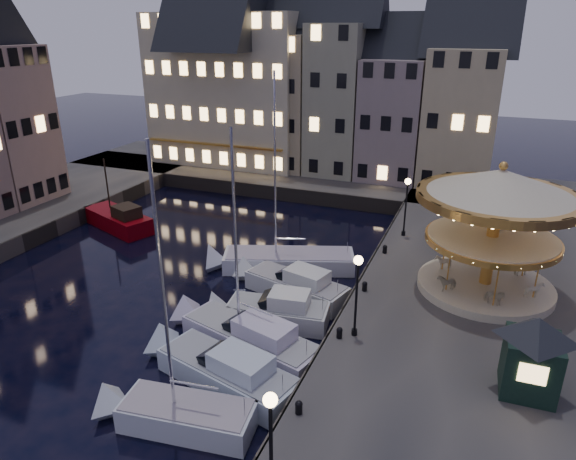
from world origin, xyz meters
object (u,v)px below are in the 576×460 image
at_px(bollard_c, 365,286).
at_px(motorboat_a, 175,414).
at_px(motorboat_f, 280,261).
at_px(streetlamp_c, 406,199).
at_px(streetlamp_b, 357,284).
at_px(red_fishing_boat, 119,220).
at_px(streetlamp_a, 271,434).
at_px(ticket_kiosk, 535,343).
at_px(motorboat_b, 221,370).
at_px(bollard_d, 385,249).
at_px(motorboat_c, 244,336).
at_px(bollard_b, 339,332).
at_px(carousel, 497,208).
at_px(motorboat_e, 291,285).
at_px(bollard_a, 299,407).
at_px(motorboat_d, 270,312).

height_order(bollard_c, motorboat_a, motorboat_a).
bearing_deg(motorboat_f, streetlamp_c, 38.60).
height_order(streetlamp_b, red_fishing_boat, red_fishing_boat).
xyz_separation_m(streetlamp_a, ticket_kiosk, (7.51, 8.63, -0.42)).
relative_size(streetlamp_c, motorboat_f, 0.33).
distance_m(motorboat_a, motorboat_b, 3.16).
bearing_deg(red_fishing_boat, motorboat_b, -39.56).
bearing_deg(bollard_d, motorboat_c, -112.73).
distance_m(streetlamp_c, bollard_b, 14.22).
height_order(streetlamp_a, motorboat_c, motorboat_c).
xyz_separation_m(motorboat_c, carousel, (10.92, 8.30, 5.47)).
relative_size(motorboat_b, motorboat_f, 0.62).
relative_size(streetlamp_a, red_fishing_boat, 0.59).
bearing_deg(red_fishing_boat, motorboat_a, -46.11).
xyz_separation_m(bollard_b, carousel, (6.23, 7.60, 4.55)).
xyz_separation_m(bollard_b, motorboat_c, (-4.69, -0.70, -0.92)).
relative_size(streetlamp_b, motorboat_e, 0.56).
distance_m(bollard_b, motorboat_c, 4.83).
bearing_deg(motorboat_e, red_fishing_boat, 163.31).
relative_size(bollard_a, bollard_b, 1.00).
xyz_separation_m(streetlamp_c, bollard_d, (-0.60, -3.50, -2.41)).
xyz_separation_m(bollard_a, ticket_kiosk, (8.11, 4.63, 2.00)).
bearing_deg(bollard_d, carousel, -24.96).
distance_m(streetlamp_a, motorboat_d, 12.97).
relative_size(bollard_a, motorboat_a, 0.05).
relative_size(streetlamp_b, motorboat_b, 0.53).
bearing_deg(motorboat_a, bollard_d, 73.94).
relative_size(carousel, ticket_kiosk, 2.18).
bearing_deg(motorboat_b, motorboat_a, -97.52).
distance_m(motorboat_c, red_fishing_boat, 19.82).
xyz_separation_m(motorboat_b, red_fishing_boat, (-16.67, 13.77, 0.04)).
height_order(bollard_c, motorboat_d, motorboat_d).
relative_size(motorboat_f, carousel, 1.52).
height_order(bollard_a, motorboat_f, motorboat_f).
height_order(streetlamp_b, ticket_kiosk, streetlamp_b).
height_order(motorboat_a, motorboat_e, motorboat_a).
bearing_deg(motorboat_d, motorboat_e, 91.78).
height_order(streetlamp_b, motorboat_e, streetlamp_b).
bearing_deg(bollard_c, motorboat_e, 176.14).
relative_size(bollard_d, carousel, 0.07).
height_order(streetlamp_a, streetlamp_c, same).
xyz_separation_m(motorboat_d, red_fishing_boat, (-16.73, 8.33, 0.05)).
xyz_separation_m(streetlamp_a, streetlamp_b, (0.00, 10.00, 0.00)).
bearing_deg(carousel, motorboat_b, -134.13).
bearing_deg(streetlamp_c, motorboat_a, -105.01).
relative_size(motorboat_b, carousel, 0.94).
height_order(motorboat_d, motorboat_f, motorboat_f).
bearing_deg(bollard_a, streetlamp_c, 88.24).
distance_m(bollard_c, motorboat_f, 7.38).
xyz_separation_m(bollard_b, red_fishing_boat, (-21.18, 10.29, -0.92)).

